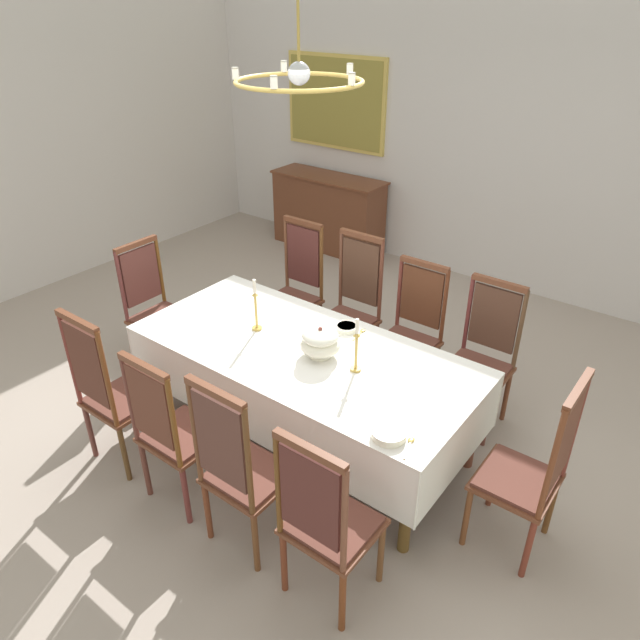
% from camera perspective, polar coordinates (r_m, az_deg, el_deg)
% --- Properties ---
extents(ground, '(7.65, 6.00, 0.04)m').
position_cam_1_polar(ground, '(4.58, 0.64, -9.57)').
color(ground, '#A09084').
extents(back_wall, '(7.65, 0.08, 3.12)m').
position_cam_1_polar(back_wall, '(6.39, 17.95, 16.47)').
color(back_wall, silver).
rests_on(back_wall, ground).
extents(left_wall, '(0.08, 6.00, 3.12)m').
position_cam_1_polar(left_wall, '(6.74, -27.73, 15.23)').
color(left_wall, silver).
rests_on(left_wall, ground).
extents(dining_table, '(2.36, 1.07, 0.75)m').
position_cam_1_polar(dining_table, '(3.99, -1.60, -3.69)').
color(dining_table, brown).
rests_on(dining_table, ground).
extents(tablecloth, '(2.38, 1.09, 0.43)m').
position_cam_1_polar(tablecloth, '(4.01, -1.59, -4.17)').
color(tablecloth, white).
rests_on(tablecloth, dining_table).
extents(chair_south_a, '(0.44, 0.42, 1.18)m').
position_cam_1_polar(chair_south_a, '(4.08, -19.63, -6.45)').
color(chair_south_a, brown).
rests_on(chair_south_a, ground).
extents(chair_north_a, '(0.44, 0.42, 1.17)m').
position_cam_1_polar(chair_north_a, '(5.15, -2.41, 3.18)').
color(chair_north_a, brown).
rests_on(chair_north_a, ground).
extents(chair_south_b, '(0.44, 0.42, 1.10)m').
position_cam_1_polar(chair_south_b, '(3.69, -14.12, -10.25)').
color(chair_south_b, brown).
rests_on(chair_south_b, ground).
extents(chair_north_b, '(0.44, 0.42, 1.19)m').
position_cam_1_polar(chair_north_b, '(4.83, 3.07, 1.35)').
color(chair_north_b, brown).
rests_on(chair_north_b, ground).
extents(chair_south_c, '(0.44, 0.42, 1.18)m').
position_cam_1_polar(chair_south_c, '(3.34, -7.79, -13.95)').
color(chair_south_c, maroon).
rests_on(chair_south_c, ground).
extents(chair_north_c, '(0.44, 0.42, 1.10)m').
position_cam_1_polar(chair_north_c, '(4.59, 8.84, -1.04)').
color(chair_north_c, brown).
rests_on(chair_north_c, ground).
extents(chair_south_d, '(0.44, 0.42, 1.13)m').
position_cam_1_polar(chair_south_d, '(3.08, 0.53, -18.81)').
color(chair_south_d, brown).
rests_on(chair_south_d, ground).
extents(chair_north_d, '(0.44, 0.42, 1.11)m').
position_cam_1_polar(chair_north_d, '(4.39, 15.48, -3.31)').
color(chair_north_d, brown).
rests_on(chair_north_d, ground).
extents(chair_head_west, '(0.42, 0.44, 1.10)m').
position_cam_1_polar(chair_head_west, '(5.07, -15.76, 1.29)').
color(chair_head_west, brown).
rests_on(chair_head_west, ground).
extents(chair_head_east, '(0.42, 0.44, 1.20)m').
position_cam_1_polar(chair_head_east, '(3.49, 19.99, -13.45)').
color(chair_head_east, brown).
rests_on(chair_head_east, ground).
extents(soup_tureen, '(0.27, 0.27, 0.22)m').
position_cam_1_polar(soup_tureen, '(3.82, 0.03, -2.14)').
color(soup_tureen, white).
rests_on(soup_tureen, tablecloth).
extents(candlestick_west, '(0.07, 0.07, 0.39)m').
position_cam_1_polar(candlestick_west, '(4.11, -6.25, 1.04)').
color(candlestick_west, gold).
rests_on(candlestick_west, tablecloth).
extents(candlestick_east, '(0.07, 0.07, 0.37)m').
position_cam_1_polar(candlestick_east, '(3.66, 3.54, -2.91)').
color(candlestick_east, gold).
rests_on(candlestick_east, tablecloth).
extents(bowl_near_left, '(0.19, 0.19, 0.05)m').
position_cam_1_polar(bowl_near_left, '(3.24, 6.71, -10.86)').
color(bowl_near_left, white).
rests_on(bowl_near_left, tablecloth).
extents(bowl_near_right, '(0.16, 0.16, 0.04)m').
position_cam_1_polar(bowl_near_right, '(4.16, 2.60, -0.68)').
color(bowl_near_right, white).
rests_on(bowl_near_right, tablecloth).
extents(spoon_primary, '(0.06, 0.17, 0.01)m').
position_cam_1_polar(spoon_primary, '(3.23, 8.76, -11.68)').
color(spoon_primary, gold).
rests_on(spoon_primary, tablecloth).
extents(spoon_secondary, '(0.04, 0.18, 0.01)m').
position_cam_1_polar(spoon_secondary, '(4.13, 4.04, -1.17)').
color(spoon_secondary, gold).
rests_on(spoon_secondary, tablecloth).
extents(sideboard, '(1.44, 0.48, 0.90)m').
position_cam_1_polar(sideboard, '(7.34, 0.81, 10.40)').
color(sideboard, brown).
rests_on(sideboard, ground).
extents(framed_painting, '(1.36, 0.05, 1.05)m').
position_cam_1_polar(framed_painting, '(7.28, 1.51, 20.36)').
color(framed_painting, '#D1B251').
extents(chandelier, '(0.70, 0.70, 0.66)m').
position_cam_1_polar(chandelier, '(3.36, -2.04, 22.30)').
color(chandelier, gold).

